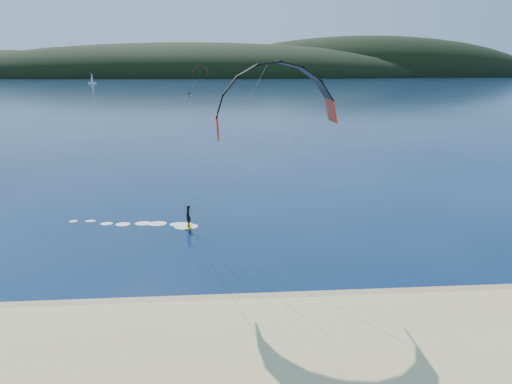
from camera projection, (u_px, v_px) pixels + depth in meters
ground at (228, 361)px, 19.03m from camera, size 1800.00×1800.00×0.00m
wet_sand at (227, 306)px, 23.33m from camera, size 220.00×2.50×0.10m
headland at (226, 77)px, 732.96m from camera, size 1200.00×310.00×140.00m
kitesurfer_near at (269, 128)px, 26.69m from camera, size 20.97×10.00×12.57m
kitesurfer_far at (200, 74)px, 207.80m from camera, size 10.87×5.02×13.69m
sailboat at (92, 83)px, 394.81m from camera, size 7.10×4.54×10.04m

